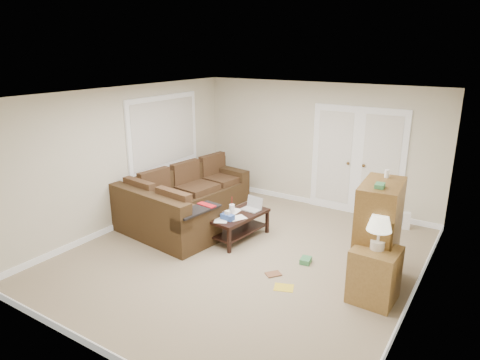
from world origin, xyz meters
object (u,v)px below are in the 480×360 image
Objects in this scene: side_cabinet at (375,270)px; tv_armoire at (377,233)px; coffee_table at (239,225)px; sectional_sofa at (182,204)px.

tv_armoire is at bearing 107.04° from side_cabinet.
tv_armoire is (2.34, -0.19, 0.49)m from coffee_table.
sectional_sofa is at bearing 170.81° from tv_armoire.
tv_armoire is at bearing 2.85° from sectional_sofa.
coffee_table is (1.32, -0.09, -0.09)m from sectional_sofa.
side_cabinet is at bearing -79.82° from tv_armoire.
coffee_table is 2.40m from tv_armoire.
sectional_sofa reaches higher than coffee_table.
sectional_sofa is 2.61× the size of coffee_table.
coffee_table is at bearing 3.47° from sectional_sofa.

